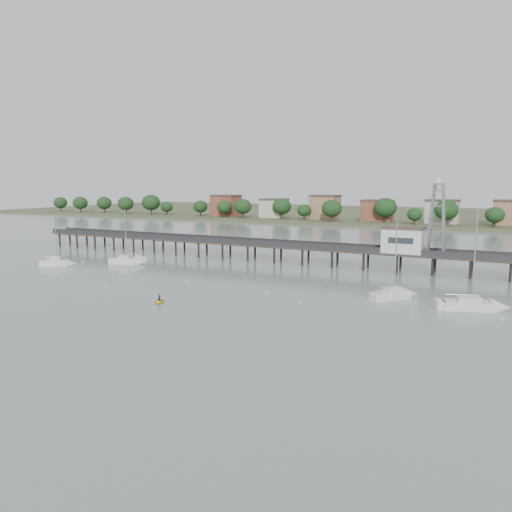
{
  "coord_description": "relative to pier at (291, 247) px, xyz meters",
  "views": [
    {
      "loc": [
        44.59,
        -45.04,
        18.32
      ],
      "look_at": [
        0.03,
        42.0,
        4.0
      ],
      "focal_mm": 35.0,
      "sensor_mm": 36.0,
      "label": 1
    }
  ],
  "objects": [
    {
      "name": "yellow_dinghy",
      "position": [
        -2.93,
        -44.99,
        -3.79
      ],
      "size": [
        1.98,
        1.3,
        2.69
      ],
      "primitive_type": "imported",
      "rotation": [
        0.0,
        0.0,
        0.42
      ],
      "color": "yellow",
      "rests_on": "ground"
    },
    {
      "name": "dinghy_occupant",
      "position": [
        -2.93,
        -44.99,
        -3.79
      ],
      "size": [
        0.54,
        1.21,
        0.28
      ],
      "primitive_type": "imported",
      "rotation": [
        0.0,
        0.0,
        3.24
      ],
      "color": "black",
      "rests_on": "ground"
    },
    {
      "name": "sailboat_c",
      "position": [
        29.32,
        -25.18,
        -3.15
      ],
      "size": [
        6.8,
        7.47,
        13.0
      ],
      "rotation": [
        0.0,
        0.0,
        0.87
      ],
      "color": "silver",
      "rests_on": "ground"
    },
    {
      "name": "pier_building",
      "position": [
        25.0,
        0.0,
        2.87
      ],
      "size": [
        8.4,
        5.4,
        5.3
      ],
      "color": "silver",
      "rests_on": "ground"
    },
    {
      "name": "mooring_buoys",
      "position": [
        3.47,
        -28.67,
        -3.71
      ],
      "size": [
        88.82,
        27.49,
        0.39
      ],
      "color": "beige",
      "rests_on": "ground"
    },
    {
      "name": "far_shore",
      "position": [
        0.36,
        179.58,
        -2.85
      ],
      "size": [
        500.0,
        170.0,
        10.4
      ],
      "color": "#475133",
      "rests_on": "ground"
    },
    {
      "name": "ground_plane",
      "position": [
        0.0,
        -60.0,
        -3.79
      ],
      "size": [
        500.0,
        500.0,
        0.0
      ],
      "primitive_type": "plane",
      "color": "slate",
      "rests_on": "ground"
    },
    {
      "name": "white_tender",
      "position": [
        -34.11,
        -11.94,
        -3.38
      ],
      "size": [
        3.63,
        2.0,
        1.34
      ],
      "rotation": [
        0.0,
        0.0,
        0.17
      ],
      "color": "silver",
      "rests_on": "ground"
    },
    {
      "name": "sailboat_a",
      "position": [
        -44.24,
        -27.24,
        -3.15
      ],
      "size": [
        7.07,
        5.6,
        11.83
      ],
      "rotation": [
        0.0,
        0.0,
        0.58
      ],
      "color": "silver",
      "rests_on": "ground"
    },
    {
      "name": "sailboat_b",
      "position": [
        -32.09,
        -18.24,
        -3.15
      ],
      "size": [
        8.25,
        4.1,
        13.13
      ],
      "rotation": [
        0.0,
        0.0,
        0.24
      ],
      "color": "silver",
      "rests_on": "ground"
    },
    {
      "name": "sailboat_d",
      "position": [
        41.43,
        -27.24,
        -3.16
      ],
      "size": [
        9.93,
        5.74,
        15.64
      ],
      "rotation": [
        0.0,
        0.0,
        0.33
      ],
      "color": "silver",
      "rests_on": "ground"
    },
    {
      "name": "lattice_tower",
      "position": [
        31.5,
        0.0,
        7.31
      ],
      "size": [
        3.2,
        3.2,
        15.5
      ],
      "color": "slate",
      "rests_on": "ground"
    },
    {
      "name": "pier",
      "position": [
        0.0,
        0.0,
        0.0
      ],
      "size": [
        150.0,
        5.0,
        5.5
      ],
      "color": "#2D2823",
      "rests_on": "ground"
    }
  ]
}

